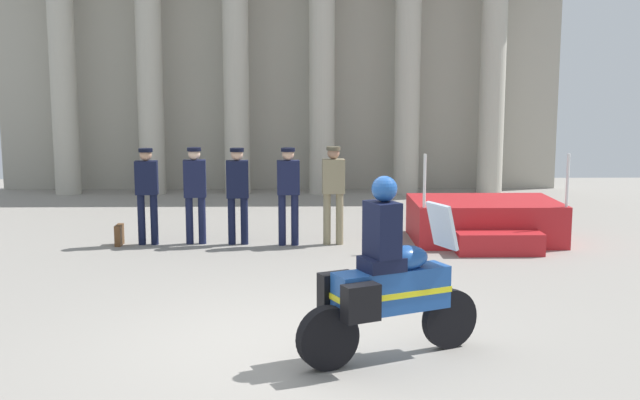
{
  "coord_description": "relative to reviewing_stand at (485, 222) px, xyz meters",
  "views": [
    {
      "loc": [
        0.28,
        -8.19,
        2.84
      ],
      "look_at": [
        0.48,
        2.38,
        1.22
      ],
      "focal_mm": 43.98,
      "sensor_mm": 36.0,
      "label": 1
    }
  ],
  "objects": [
    {
      "name": "motorcycle_with_rider",
      "position": [
        -2.38,
        -5.91,
        0.44
      ],
      "size": [
        1.95,
        1.08,
        1.9
      ],
      "rotation": [
        0.0,
        0.0,
        0.43
      ],
      "color": "black",
      "rests_on": "ground_plane"
    },
    {
      "name": "reviewing_stand",
      "position": [
        0.0,
        0.0,
        0.0
      ],
      "size": [
        2.56,
        2.26,
        1.63
      ],
      "color": "#B21E23",
      "rests_on": "ground_plane"
    },
    {
      "name": "briefcase_on_ground",
      "position": [
        -6.42,
        -0.22,
        -0.17
      ],
      "size": [
        0.1,
        0.32,
        0.36
      ],
      "primitive_type": "cube",
      "color": "brown",
      "rests_on": "ground_plane"
    },
    {
      "name": "officer_in_row_4",
      "position": [
        -2.7,
        -0.22,
        0.66
      ],
      "size": [
        0.4,
        0.25,
        1.71
      ],
      "rotation": [
        0.0,
        0.0,
        3.22
      ],
      "color": "#847A5B",
      "rests_on": "ground_plane"
    },
    {
      "name": "officer_in_row_1",
      "position": [
        -5.1,
        -0.12,
        0.64
      ],
      "size": [
        0.4,
        0.25,
        1.69
      ],
      "rotation": [
        0.0,
        0.0,
        3.22
      ],
      "color": "#141938",
      "rests_on": "ground_plane"
    },
    {
      "name": "officer_in_row_2",
      "position": [
        -4.36,
        -0.18,
        0.64
      ],
      "size": [
        0.4,
        0.25,
        1.68
      ],
      "rotation": [
        0.0,
        0.0,
        3.22
      ],
      "color": "black",
      "rests_on": "ground_plane"
    },
    {
      "name": "colonnade_backdrop",
      "position": [
        -3.83,
        6.6,
        3.4
      ],
      "size": [
        14.47,
        1.48,
        7.26
      ],
      "color": "#A49F91",
      "rests_on": "ground_plane"
    },
    {
      "name": "ground_plane",
      "position": [
        -3.47,
        -5.42,
        -0.35
      ],
      "size": [
        28.91,
        28.91,
        0.0
      ],
      "primitive_type": "plane",
      "color": "gray"
    },
    {
      "name": "officer_in_row_3",
      "position": [
        -3.48,
        -0.28,
        0.65
      ],
      "size": [
        0.4,
        0.25,
        1.69
      ],
      "rotation": [
        0.0,
        0.0,
        3.22
      ],
      "color": "#141938",
      "rests_on": "ground_plane"
    },
    {
      "name": "officer_in_row_0",
      "position": [
        -5.92,
        -0.17,
        0.64
      ],
      "size": [
        0.4,
        0.25,
        1.68
      ],
      "rotation": [
        0.0,
        0.0,
        3.22
      ],
      "color": "black",
      "rests_on": "ground_plane"
    }
  ]
}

